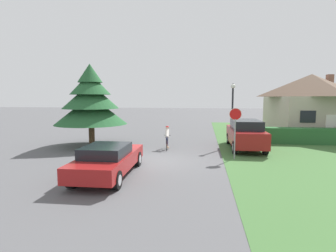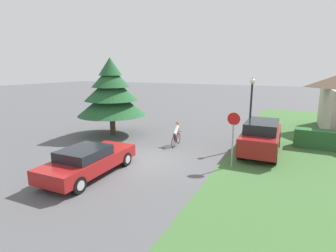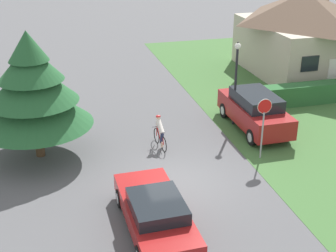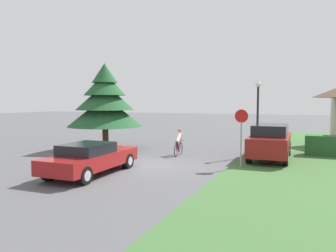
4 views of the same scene
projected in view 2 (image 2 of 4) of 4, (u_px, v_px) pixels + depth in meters
ground_plane at (147, 161)px, 13.60m from camera, size 140.00×140.00×0.00m
sedan_left_lane at (89, 161)px, 11.69m from camera, size 2.02×4.84×1.33m
cyclist at (176, 135)px, 16.25m from camera, size 0.44×1.67×1.48m
parked_suv_right at (261, 137)px, 14.81m from camera, size 2.00×4.95×1.85m
stop_sign at (233, 129)px, 12.45m from camera, size 0.64×0.07×2.71m
street_lamp at (251, 103)px, 15.39m from camera, size 0.30×0.30×4.21m
conifer_tall_near at (111, 93)px, 18.43m from camera, size 4.78×4.78×5.49m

